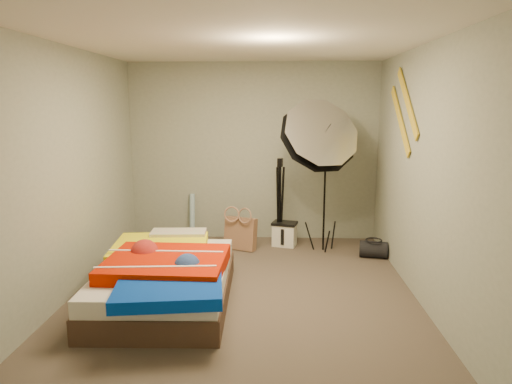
# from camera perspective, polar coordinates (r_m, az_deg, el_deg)

# --- Properties ---
(floor) EXTENTS (4.00, 4.00, 0.00)m
(floor) POSITION_cam_1_polar(r_m,az_deg,el_deg) (4.86, -1.52, -12.42)
(floor) COLOR brown
(floor) RESTS_ON ground
(ceiling) EXTENTS (4.00, 4.00, 0.00)m
(ceiling) POSITION_cam_1_polar(r_m,az_deg,el_deg) (4.50, -1.69, 18.23)
(ceiling) COLOR silver
(ceiling) RESTS_ON wall_back
(wall_back) EXTENTS (3.50, 0.00, 3.50)m
(wall_back) POSITION_cam_1_polar(r_m,az_deg,el_deg) (6.50, -0.35, 4.97)
(wall_back) COLOR #959A8A
(wall_back) RESTS_ON floor
(wall_front) EXTENTS (3.50, 0.00, 3.50)m
(wall_front) POSITION_cam_1_polar(r_m,az_deg,el_deg) (2.57, -4.74, -4.51)
(wall_front) COLOR #959A8A
(wall_front) RESTS_ON floor
(wall_left) EXTENTS (0.00, 4.00, 4.00)m
(wall_left) POSITION_cam_1_polar(r_m,az_deg,el_deg) (4.96, -22.24, 2.25)
(wall_left) COLOR #959A8A
(wall_left) RESTS_ON floor
(wall_right) EXTENTS (0.00, 4.00, 4.00)m
(wall_right) POSITION_cam_1_polar(r_m,az_deg,el_deg) (4.73, 20.09, 2.02)
(wall_right) COLOR #959A8A
(wall_right) RESTS_ON floor
(tote_bag) EXTENTS (0.47, 0.34, 0.44)m
(tote_bag) POSITION_cam_1_polar(r_m,az_deg,el_deg) (6.16, -1.95, -5.20)
(tote_bag) COLOR #9E7154
(tote_bag) RESTS_ON floor
(wrapping_roll) EXTENTS (0.08, 0.19, 0.66)m
(wrapping_roll) POSITION_cam_1_polar(r_m,az_deg,el_deg) (6.66, -7.98, -3.05)
(wrapping_roll) COLOR #5697B6
(wrapping_roll) RESTS_ON floor
(camera_case) EXTENTS (0.35, 0.29, 0.31)m
(camera_case) POSITION_cam_1_polar(r_m,az_deg,el_deg) (6.32, 3.58, -5.36)
(camera_case) COLOR white
(camera_case) RESTS_ON floor
(duffel_bag) EXTENTS (0.38, 0.27, 0.21)m
(duffel_bag) POSITION_cam_1_polar(r_m,az_deg,el_deg) (6.04, 14.46, -6.96)
(duffel_bag) COLOR black
(duffel_bag) RESTS_ON floor
(wall_stripe_upper) EXTENTS (0.02, 0.91, 0.78)m
(wall_stripe_upper) POSITION_cam_1_polar(r_m,az_deg,el_deg) (5.25, 18.41, 10.64)
(wall_stripe_upper) COLOR gold
(wall_stripe_upper) RESTS_ON wall_right
(wall_stripe_lower) EXTENTS (0.02, 0.91, 0.78)m
(wall_stripe_lower) POSITION_cam_1_polar(r_m,az_deg,el_deg) (5.49, 17.58, 8.59)
(wall_stripe_lower) COLOR gold
(wall_stripe_lower) RESTS_ON wall_right
(bed) EXTENTS (1.34, 1.96, 0.52)m
(bed) POSITION_cam_1_polar(r_m,az_deg,el_deg) (4.63, -11.20, -10.41)
(bed) COLOR #453024
(bed) RESTS_ON floor
(photo_umbrella) EXTENTS (1.12, 0.96, 2.10)m
(photo_umbrella) POSITION_cam_1_polar(r_m,az_deg,el_deg) (5.78, 7.71, 6.69)
(photo_umbrella) COLOR black
(photo_umbrella) RESTS_ON floor
(camera_tripod) EXTENTS (0.08, 0.08, 1.21)m
(camera_tripod) POSITION_cam_1_polar(r_m,az_deg,el_deg) (6.22, 2.99, -0.50)
(camera_tripod) COLOR black
(camera_tripod) RESTS_ON floor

